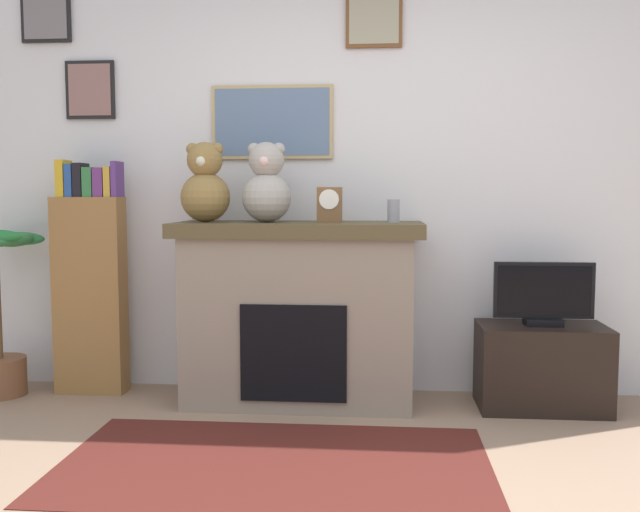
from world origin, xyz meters
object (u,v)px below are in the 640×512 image
Objects in this scene: television at (544,295)px; teddy_bear_brown at (267,186)px; teddy_bear_tan at (205,186)px; tv_stand at (541,367)px; mantel_clock at (330,205)px; fireplace at (299,311)px; candle_jar at (394,211)px; bookshelf at (90,284)px.

teddy_bear_brown reaches higher than television.
teddy_bear_brown is (0.35, 0.00, -0.00)m from teddy_bear_tan.
teddy_bear_tan reaches higher than teddy_bear_brown.
mantel_clock reaches higher than tv_stand.
mantel_clock is at bearing 179.72° from television.
fireplace is 2.01× the size of tv_stand.
fireplace is at bearing 173.80° from mantel_clock.
television is at bearing -0.20° from teddy_bear_tan.
tv_stand is at bearing -0.21° from mantel_clock.
television is 1.66m from teddy_bear_brown.
teddy_bear_tan is (-1.90, 0.01, 0.60)m from television.
fireplace is 2.57× the size of television.
television is at bearing -0.49° from candle_jar.
candle_jar is at bearing -2.99° from bookshelf.
television is (0.00, -0.00, 0.40)m from tv_stand.
candle_jar is 0.66× the size of mantel_clock.
tv_stand is 1.54× the size of teddy_bear_brown.
television is 1.29m from mantel_clock.
teddy_bear_tan is 1.01× the size of teddy_bear_brown.
tv_stand is 1.28× the size of television.
teddy_bear_tan reaches higher than fireplace.
tv_stand is at bearing -0.16° from teddy_bear_tan.
television is 2.75× the size of mantel_clock.
candle_jar is 0.36m from mantel_clock.
candle_jar is at bearing 0.03° from teddy_bear_tan.
bookshelf is 1.86m from candle_jar.
television is at bearing -1.05° from fireplace.
tv_stand is at bearing -0.99° from fireplace.
bookshelf is 1.53m from mantel_clock.
fireplace is 10.81× the size of candle_jar.
teddy_bear_brown is at bearing -179.95° from candle_jar.
candle_jar is at bearing -1.90° from fireplace.
bookshelf reaches higher than television.
mantel_clock is at bearing -6.20° from fireplace.
tv_stand is 2.15m from teddy_bear_tan.
bookshelf is 10.81× the size of candle_jar.
mantel_clock is 0.72m from teddy_bear_tan.
tv_stand is at bearing 90.00° from television.
teddy_bear_brown is (-0.71, -0.00, 0.14)m from candle_jar.
bookshelf reaches higher than candle_jar.
teddy_bear_brown is at bearing -4.98° from bookshelf.
candle_jar is at bearing 179.60° from tv_stand.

